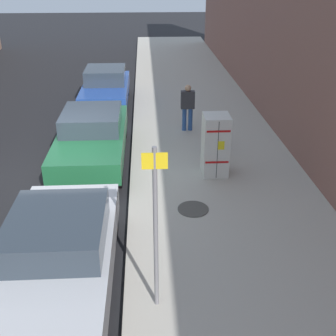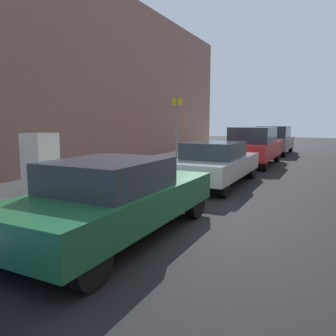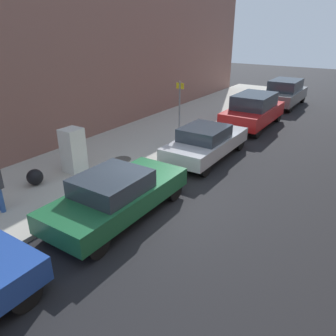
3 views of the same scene
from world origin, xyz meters
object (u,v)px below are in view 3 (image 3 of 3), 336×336
(street_sign_post, at_px, (180,110))
(parked_sedan_green, at_px, (117,194))
(parked_sedan_silver, at_px, (206,142))
(discarded_refrigerator, at_px, (73,150))
(parked_suv_gray, at_px, (285,93))
(parked_suv_red, at_px, (253,110))
(trash_bag, at_px, (35,177))

(street_sign_post, relative_size, parked_sedan_green, 0.61)
(parked_sedan_green, height_order, parked_sedan_silver, parked_sedan_green)
(discarded_refrigerator, bearing_deg, street_sign_post, 70.34)
(parked_sedan_silver, relative_size, parked_suv_gray, 0.95)
(parked_sedan_green, distance_m, parked_suv_gray, 16.92)
(street_sign_post, xyz_separation_m, parked_suv_gray, (1.63, 10.92, -0.78))
(street_sign_post, xyz_separation_m, parked_suv_red, (1.63, 4.88, -0.77))
(discarded_refrigerator, relative_size, trash_bag, 2.94)
(discarded_refrigerator, xyz_separation_m, parked_sedan_green, (3.28, -1.38, -0.22))
(parked_sedan_green, bearing_deg, discarded_refrigerator, 157.20)
(parked_suv_gray, bearing_deg, parked_sedan_silver, -90.00)
(discarded_refrigerator, height_order, parked_suv_gray, parked_suv_gray)
(parked_suv_red, height_order, parked_suv_gray, parked_suv_red)
(parked_sedan_green, xyz_separation_m, parked_suv_gray, (0.00, 16.92, 0.18))
(parked_suv_red, distance_m, parked_suv_gray, 6.04)
(trash_bag, relative_size, parked_suv_red, 0.11)
(parked_sedan_green, relative_size, parked_suv_gray, 0.96)
(discarded_refrigerator, height_order, trash_bag, discarded_refrigerator)
(parked_sedan_green, bearing_deg, parked_suv_gray, 90.00)
(street_sign_post, relative_size, trash_bag, 5.14)
(street_sign_post, xyz_separation_m, trash_bag, (-1.87, -6.15, -1.27))
(trash_bag, height_order, parked_suv_red, parked_suv_red)
(parked_suv_red, bearing_deg, street_sign_post, -108.49)
(parked_suv_gray, bearing_deg, parked_sedan_green, -90.00)
(parked_suv_gray, bearing_deg, trash_bag, -101.60)
(street_sign_post, xyz_separation_m, parked_sedan_green, (1.63, -6.00, -0.96))
(parked_suv_red, bearing_deg, trash_bag, -107.63)
(discarded_refrigerator, relative_size, parked_sedan_silver, 0.36)
(parked_sedan_green, xyz_separation_m, parked_suv_red, (0.00, 10.88, 0.20))
(discarded_refrigerator, bearing_deg, parked_sedan_silver, 50.86)
(street_sign_post, bearing_deg, trash_bag, -106.93)
(trash_bag, bearing_deg, parked_sedan_green, 2.52)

